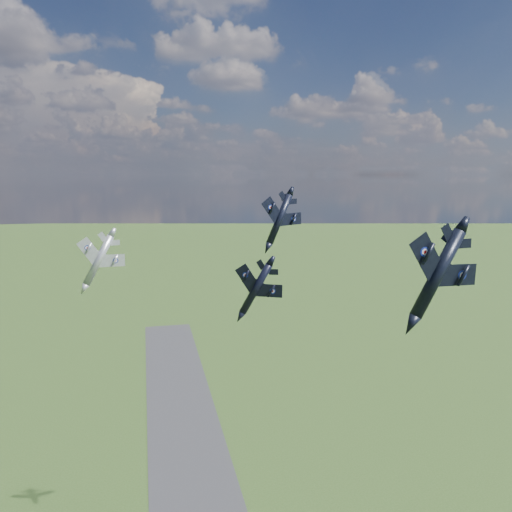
{
  "coord_description": "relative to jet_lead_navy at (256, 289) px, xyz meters",
  "views": [
    {
      "loc": [
        -12.32,
        -66.13,
        96.5
      ],
      "look_at": [
        5.68,
        13.82,
        83.13
      ],
      "focal_mm": 35.0,
      "sensor_mm": 36.0,
      "label": 1
    }
  ],
  "objects": [
    {
      "name": "jet_lead_navy",
      "position": [
        0.0,
        0.0,
        0.0
      ],
      "size": [
        13.95,
        15.72,
        6.81
      ],
      "primitive_type": null,
      "rotation": [
        0.0,
        0.5,
        -0.42
      ],
      "color": "black"
    },
    {
      "name": "jet_high_navy",
      "position": [
        11.35,
        26.86,
        8.98
      ],
      "size": [
        15.25,
        18.32,
        7.9
      ],
      "primitive_type": null,
      "rotation": [
        0.0,
        0.44,
        0.24
      ],
      "color": "black"
    },
    {
      "name": "jet_left_silver",
      "position": [
        -25.24,
        7.23,
        4.53
      ],
      "size": [
        10.68,
        13.57,
        6.53
      ],
      "primitive_type": null,
      "rotation": [
        0.0,
        0.5,
        0.14
      ],
      "color": "#9A9CA3"
    },
    {
      "name": "jet_right_navy",
      "position": [
        15.47,
        -27.58,
        7.21
      ],
      "size": [
        12.51,
        16.36,
        8.21
      ],
      "primitive_type": null,
      "rotation": [
        0.0,
        0.51,
        0.09
      ],
      "color": "black"
    }
  ]
}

